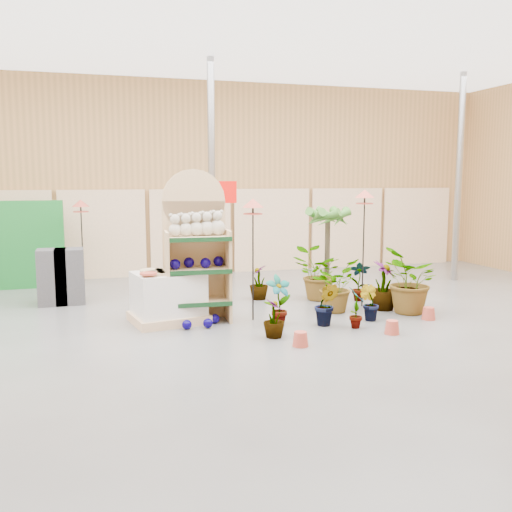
{
  "coord_description": "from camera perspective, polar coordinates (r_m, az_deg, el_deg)",
  "views": [
    {
      "loc": [
        -2.28,
        -7.3,
        2.26
      ],
      "look_at": [
        0.3,
        1.5,
        1.0
      ],
      "focal_mm": 40.0,
      "sensor_mm": 36.0,
      "label": 1
    }
  ],
  "objects": [
    {
      "name": "potted_plant_10",
      "position": [
        9.83,
        15.29,
        -2.43
      ],
      "size": [
        1.17,
        1.24,
        1.12
      ],
      "primitive_type": "imported",
      "rotation": [
        0.0,
        0.0,
        4.36
      ],
      "color": "#3C7926",
      "rests_on": "ground"
    },
    {
      "name": "potted_plant_6",
      "position": [
        10.64,
        6.07,
        -1.78
      ],
      "size": [
        1.07,
        0.99,
        0.98
      ],
      "primitive_type": "imported",
      "rotation": [
        0.0,
        0.0,
        2.85
      ],
      "color": "#3C7926",
      "rests_on": "ground"
    },
    {
      "name": "potted_plant_1",
      "position": [
        8.84,
        7.07,
        -4.8
      ],
      "size": [
        0.47,
        0.44,
        0.67
      ],
      "primitive_type": "imported",
      "rotation": [
        0.0,
        0.0,
        5.77
      ],
      "color": "#3C7926",
      "rests_on": "ground"
    },
    {
      "name": "pallet_stack",
      "position": [
        9.08,
        -8.78,
        -4.09
      ],
      "size": [
        1.27,
        1.12,
        0.83
      ],
      "rotation": [
        0.0,
        0.0,
        0.18
      ],
      "color": "#D3AD86",
      "rests_on": "ground"
    },
    {
      "name": "gazing_balls_floor",
      "position": [
        8.82,
        -5.51,
        -6.56
      ],
      "size": [
        0.63,
        0.39,
        0.15
      ],
      "color": "#080155",
      "rests_on": "ground"
    },
    {
      "name": "bird_table_right",
      "position": [
        10.08,
        10.81,
        5.72
      ],
      "size": [
        0.34,
        0.34,
        2.06
      ],
      "color": "black",
      "rests_on": "ground"
    },
    {
      "name": "potted_plant_3",
      "position": [
        10.06,
        12.64,
        -2.9
      ],
      "size": [
        0.66,
        0.66,
        0.84
      ],
      "primitive_type": "imported",
      "rotation": [
        0.0,
        0.0,
        0.95
      ],
      "color": "#3C7926",
      "rests_on": "ground"
    },
    {
      "name": "potted_plant_11",
      "position": [
        10.66,
        0.28,
        -2.64
      ],
      "size": [
        0.49,
        0.49,
        0.65
      ],
      "primitive_type": "imported",
      "rotation": [
        0.0,
        0.0,
        4.26
      ],
      "color": "#3C7926",
      "rests_on": "ground"
    },
    {
      "name": "potted_plant_9",
      "position": [
        9.29,
        11.25,
        -4.61
      ],
      "size": [
        0.38,
        0.4,
        0.57
      ],
      "primitive_type": "imported",
      "rotation": [
        0.0,
        0.0,
        2.13
      ],
      "color": "#3C7926",
      "rests_on": "ground"
    },
    {
      "name": "potted_plant_7",
      "position": [
        8.15,
        1.82,
        -6.24
      ],
      "size": [
        0.32,
        0.32,
        0.56
      ],
      "primitive_type": "imported",
      "rotation": [
        0.0,
        0.0,
        1.58
      ],
      "color": "#3C7926",
      "rests_on": "ground"
    },
    {
      "name": "teddy_bears",
      "position": [
        8.93,
        -5.74,
        3.01
      ],
      "size": [
        0.89,
        0.25,
        0.39
      ],
      "color": "#BDB3A1",
      "rests_on": "display_shelf"
    },
    {
      "name": "potted_plant_8",
      "position": [
        8.75,
        10.0,
        -5.11
      ],
      "size": [
        0.32,
        0.39,
        0.64
      ],
      "primitive_type": "imported",
      "rotation": [
        0.0,
        0.0,
        1.25
      ],
      "color": "#3C7926",
      "rests_on": "ground"
    },
    {
      "name": "potted_plant_0",
      "position": [
        8.79,
        2.29,
        -4.44
      ],
      "size": [
        0.45,
        0.35,
        0.79
      ],
      "primitive_type": "imported",
      "rotation": [
        0.0,
        0.0,
        0.17
      ],
      "color": "#3C7926",
      "rests_on": "ground"
    },
    {
      "name": "charcoal_planters",
      "position": [
        10.83,
        -18.9,
        -1.96
      ],
      "size": [
        0.8,
        0.5,
        1.0
      ],
      "color": "#313134",
      "rests_on": "ground"
    },
    {
      "name": "potted_plant_4",
      "position": [
        10.7,
        10.29,
        -2.48
      ],
      "size": [
        0.47,
        0.4,
        0.74
      ],
      "primitive_type": "imported",
      "rotation": [
        0.0,
        0.0,
        2.71
      ],
      "color": "#3C7926",
      "rests_on": "ground"
    },
    {
      "name": "room",
      "position": [
        8.52,
        -0.83,
        7.52
      ],
      "size": [
        15.2,
        12.1,
        4.7
      ],
      "color": "#585858",
      "rests_on": "ground"
    },
    {
      "name": "bird_table_front",
      "position": [
        8.93,
        -0.31,
        4.88
      ],
      "size": [
        0.34,
        0.34,
        1.94
      ],
      "color": "black",
      "rests_on": "ground"
    },
    {
      "name": "display_shelf",
      "position": [
        9.08,
        -6.07,
        0.41
      ],
      "size": [
        1.04,
        0.69,
        2.4
      ],
      "rotation": [
        0.0,
        0.0,
        -0.06
      ],
      "color": "tan",
      "rests_on": "ground"
    },
    {
      "name": "bird_table_back",
      "position": [
        11.87,
        -17.13,
        4.77
      ],
      "size": [
        0.34,
        0.34,
        1.83
      ],
      "color": "black",
      "rests_on": "ground"
    },
    {
      "name": "gazing_balls_shelf",
      "position": [
        8.97,
        -5.9,
        -0.68
      ],
      "size": [
        0.88,
        0.3,
        0.17
      ],
      "color": "#080155",
      "rests_on": "display_shelf"
    },
    {
      "name": "trellis_stock",
      "position": [
        12.67,
        -23.13,
        1.02
      ],
      "size": [
        2.0,
        0.3,
        1.8
      ],
      "primitive_type": "cube",
      "color": "#156D26",
      "rests_on": "ground"
    },
    {
      "name": "palm",
      "position": [
        10.99,
        7.2,
        4.04
      ],
      "size": [
        0.7,
        0.7,
        1.81
      ],
      "color": "#3E3524",
      "rests_on": "ground"
    },
    {
      "name": "potted_plant_2",
      "position": [
        9.78,
        7.88,
        -2.94
      ],
      "size": [
        1.06,
        1.06,
        0.89
      ],
      "primitive_type": "imported",
      "rotation": [
        0.0,
        0.0,
        0.77
      ],
      "color": "#3C7926",
      "rests_on": "ground"
    },
    {
      "name": "offer_sign",
      "position": [
        10.57,
        -3.3,
        4.06
      ],
      "size": [
        0.5,
        0.08,
        2.2
      ],
      "color": "gray",
      "rests_on": "ground"
    }
  ]
}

